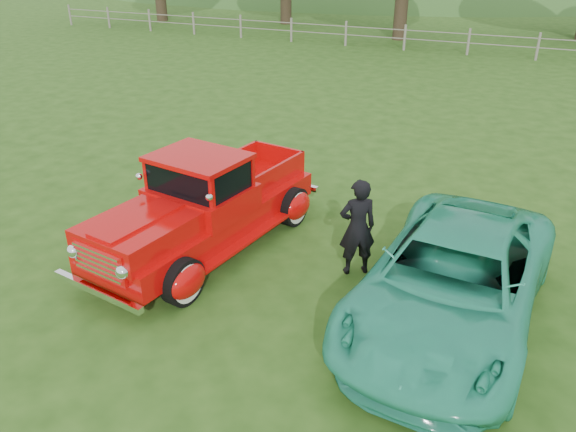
% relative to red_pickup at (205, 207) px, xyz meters
% --- Properties ---
extents(ground, '(140.00, 140.00, 0.00)m').
position_rel_red_pickup_xyz_m(ground, '(1.65, -1.48, -0.80)').
color(ground, '#254913').
rests_on(ground, ground).
extents(distant_hills, '(116.00, 60.00, 18.00)m').
position_rel_red_pickup_xyz_m(distant_hills, '(-2.43, 57.99, -5.34)').
color(distant_hills, '#2E5720').
rests_on(distant_hills, ground).
extents(fence_line, '(48.00, 0.12, 1.20)m').
position_rel_red_pickup_xyz_m(fence_line, '(1.65, 20.52, -0.19)').
color(fence_line, gray).
rests_on(fence_line, ground).
extents(red_pickup, '(2.79, 5.19, 1.78)m').
position_rel_red_pickup_xyz_m(red_pickup, '(0.00, 0.00, 0.00)').
color(red_pickup, black).
rests_on(red_pickup, ground).
extents(teal_sedan, '(2.67, 5.14, 1.38)m').
position_rel_red_pickup_xyz_m(teal_sedan, '(4.34, -0.46, -0.10)').
color(teal_sedan, '#29A780').
rests_on(teal_sedan, ground).
extents(man, '(0.73, 0.67, 1.67)m').
position_rel_red_pickup_xyz_m(man, '(2.70, 0.28, 0.04)').
color(man, black).
rests_on(man, ground).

